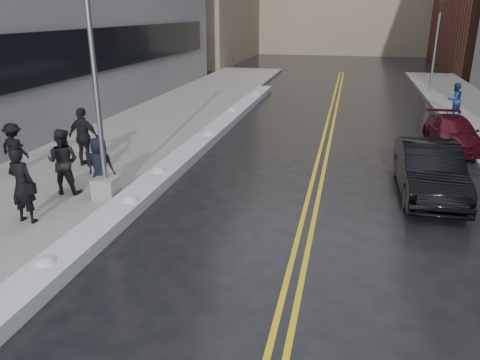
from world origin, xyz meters
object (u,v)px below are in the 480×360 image
Objects in this scene: traffic_signal at (436,41)px; pedestrian_b at (63,161)px; pedestrian_fedora at (22,185)px; pedestrian_c at (100,166)px; pedestrian_e at (14,148)px; car_maroon at (453,133)px; pedestrian_d at (84,137)px; car_black at (429,170)px; pedestrian_east at (455,100)px; lamppost at (99,116)px.

traffic_signal is 3.09× the size of pedestrian_b.
pedestrian_c is at bearing -107.32° from pedestrian_fedora.
pedestrian_c is 1.03× the size of pedestrian_e.
pedestrian_b is 1.17× the size of pedestrian_e.
pedestrian_fedora reaches higher than car_maroon.
pedestrian_e is at bearing 37.43° from pedestrian_d.
traffic_signal reaches higher than pedestrian_c.
car_black is (9.41, 2.45, -0.23)m from pedestrian_c.
pedestrian_east is (14.00, 11.60, -0.16)m from pedestrian_d.
pedestrian_e is (-1.91, -1.13, -0.19)m from pedestrian_d.
pedestrian_b is 1.14× the size of pedestrian_c.
pedestrian_b is (-0.17, 2.04, -0.02)m from pedestrian_fedora.
pedestrian_e is (-2.87, 3.39, -0.17)m from pedestrian_fedora.
car_black is at bearing 45.16° from pedestrian_east.
pedestrian_c is at bearing -119.16° from traffic_signal.
pedestrian_east is (0.05, -7.82, -2.40)m from traffic_signal.
car_black is at bearing -172.29° from pedestrian_d.
lamppost is at bearing 169.54° from pedestrian_b.
car_black is at bearing -167.10° from pedestrian_c.
lamppost is at bearing -145.50° from car_maroon.
pedestrian_fedora is 2.04m from pedestrian_b.
pedestrian_d is at bearing -138.47° from pedestrian_e.
pedestrian_c reaches higher than pedestrian_e.
car_maroon is at bearing 48.24° from pedestrian_east.
pedestrian_d is 0.48× the size of car_maroon.
car_maroon is (14.86, 7.01, -0.37)m from pedestrian_e.
pedestrian_e is (-4.06, 1.45, -1.55)m from lamppost.
pedestrian_d is (-0.79, 2.49, 0.05)m from pedestrian_b.
pedestrian_east is 0.41× the size of car_maroon.
pedestrian_d reaches higher than pedestrian_east.
car_maroon is at bearing -148.76° from pedestrian_d.
traffic_signal is at bearing -118.88° from pedestrian_d.
pedestrian_b is at bearing 9.77° from pedestrian_c.
traffic_signal is 3.50× the size of pedestrian_east.
pedestrian_fedora is 2.42m from pedestrian_c.
car_black is at bearing -172.33° from pedestrian_b.
lamppost reaches higher than pedestrian_fedora.
pedestrian_fedora is 11.33m from car_black.
car_black is at bearing -110.09° from car_maroon.
pedestrian_b is 3.03m from pedestrian_e.
car_maroon is (12.95, 5.88, -0.56)m from pedestrian_d.
pedestrian_d is 1.23× the size of pedestrian_e.
pedestrian_east is at bearing -89.63° from traffic_signal.
pedestrian_c is 0.84× the size of pedestrian_d.
traffic_signal reaches higher than pedestrian_e.
pedestrian_b is 2.61m from pedestrian_d.
lamppost reaches higher than pedestrian_east.
pedestrian_east is at bearing -130.43° from pedestrian_e.
traffic_signal is 19.61m from car_black.
car_black is (-2.74, -11.42, -0.23)m from pedestrian_east.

